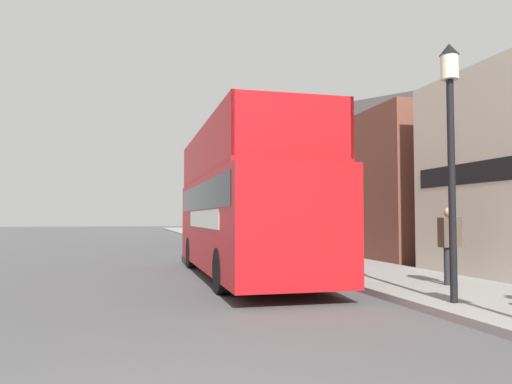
{
  "coord_description": "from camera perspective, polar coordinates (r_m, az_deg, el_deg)",
  "views": [
    {
      "loc": [
        0.18,
        -3.19,
        1.66
      ],
      "look_at": [
        4.16,
        12.25,
        2.48
      ],
      "focal_mm": 35.0,
      "sensor_mm": 36.0,
      "label": 1
    }
  ],
  "objects": [
    {
      "name": "brick_terrace_rear",
      "position": [
        29.12,
        8.9,
        1.93
      ],
      "size": [
        6.0,
        24.23,
        8.22
      ],
      "color": "brown",
      "rests_on": "ground_plane"
    },
    {
      "name": "tour_bus",
      "position": [
        14.01,
        -1.42,
        -2.43
      ],
      "size": [
        2.62,
        9.62,
        4.09
      ],
      "rotation": [
        0.0,
        0.0,
        -0.01
      ],
      "color": "red",
      "rests_on": "ground_plane"
    },
    {
      "name": "lamp_post_nearest",
      "position": [
        9.81,
        21.35,
        7.4
      ],
      "size": [
        0.35,
        0.35,
        4.71
      ],
      "color": "black",
      "rests_on": "sidewalk"
    },
    {
      "name": "pedestrian_third",
      "position": [
        12.17,
        21.26,
        -4.92
      ],
      "size": [
        0.46,
        0.25,
        1.75
      ],
      "color": "#232328",
      "rests_on": "sidewalk"
    },
    {
      "name": "parked_car_ahead_of_bus",
      "position": [
        20.75,
        -3.64,
        -5.58
      ],
      "size": [
        1.86,
        4.07,
        1.48
      ],
      "rotation": [
        0.0,
        0.0,
        0.01
      ],
      "color": "maroon",
      "rests_on": "ground_plane"
    },
    {
      "name": "ground_plane",
      "position": [
        24.25,
        -14.96,
        -6.76
      ],
      "size": [
        144.0,
        144.0,
        0.0
      ],
      "primitive_type": "plane",
      "color": "#4C4C4F"
    },
    {
      "name": "sidewalk",
      "position": [
        22.3,
        3.28,
        -7.01
      ],
      "size": [
        3.5,
        108.0,
        0.14
      ],
      "color": "gray",
      "rests_on": "ground_plane"
    },
    {
      "name": "lamp_post_second",
      "position": [
        16.4,
        6.0,
        3.83
      ],
      "size": [
        0.35,
        0.35,
        5.04
      ],
      "color": "black",
      "rests_on": "sidewalk"
    }
  ]
}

